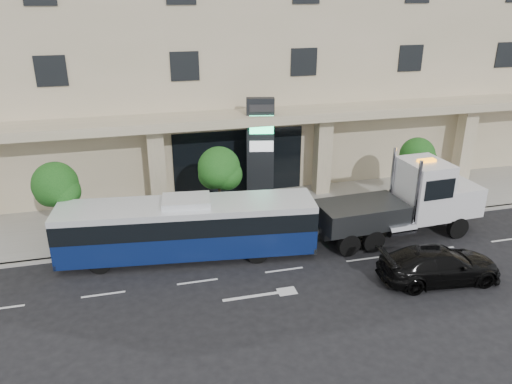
% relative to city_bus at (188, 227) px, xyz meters
% --- Properties ---
extents(ground, '(120.00, 120.00, 0.00)m').
position_rel_city_bus_xyz_m(ground, '(4.06, -0.91, -1.55)').
color(ground, black).
rests_on(ground, ground).
extents(sidewalk, '(120.00, 6.00, 0.15)m').
position_rel_city_bus_xyz_m(sidewalk, '(4.06, 4.09, -1.48)').
color(sidewalk, gray).
rests_on(sidewalk, ground).
extents(curb, '(120.00, 0.30, 0.15)m').
position_rel_city_bus_xyz_m(curb, '(4.06, 1.09, -1.48)').
color(curb, gray).
rests_on(curb, ground).
extents(convention_center, '(60.00, 17.60, 20.00)m').
position_rel_city_bus_xyz_m(convention_center, '(4.06, 14.51, 8.42)').
color(convention_center, tan).
rests_on(convention_center, ground).
extents(tree_left, '(2.27, 2.20, 4.22)m').
position_rel_city_bus_xyz_m(tree_left, '(-5.92, 2.68, 1.56)').
color(tree_left, '#422B19').
rests_on(tree_left, sidewalk).
extents(tree_mid, '(2.28, 2.20, 4.38)m').
position_rel_city_bus_xyz_m(tree_mid, '(2.08, 2.68, 1.71)').
color(tree_mid, '#422B19').
rests_on(tree_mid, sidewalk).
extents(tree_right, '(2.10, 2.00, 4.04)m').
position_rel_city_bus_xyz_m(tree_right, '(13.58, 2.68, 1.49)').
color(tree_right, '#422B19').
rests_on(tree_right, sidewalk).
extents(city_bus, '(12.24, 3.95, 3.05)m').
position_rel_city_bus_xyz_m(city_bus, '(0.00, 0.00, 0.00)').
color(city_bus, black).
rests_on(city_bus, ground).
extents(tow_truck, '(9.89, 2.86, 4.49)m').
position_rel_city_bus_xyz_m(tow_truck, '(11.15, -0.58, 0.30)').
color(tow_truck, '#2D3033').
rests_on(tow_truck, ground).
extents(black_sedan, '(5.56, 2.64, 1.57)m').
position_rel_city_bus_xyz_m(black_sedan, '(10.40, -4.89, -0.77)').
color(black_sedan, black).
rests_on(black_sedan, ground).
extents(signage_pylon, '(1.64, 0.88, 6.25)m').
position_rel_city_bus_xyz_m(signage_pylon, '(4.94, 5.24, 1.77)').
color(signage_pylon, black).
rests_on(signage_pylon, sidewalk).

